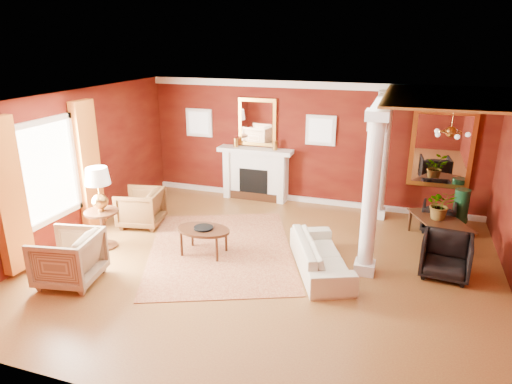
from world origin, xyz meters
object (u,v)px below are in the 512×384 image
(armchair_stripe, at_px, (68,256))
(sofa, at_px, (321,250))
(armchair_leopard, at_px, (141,206))
(dining_table, at_px, (441,225))
(coffee_table, at_px, (204,231))
(side_table, at_px, (99,194))

(armchair_stripe, bearing_deg, sofa, 103.74)
(armchair_leopard, relative_size, dining_table, 0.64)
(armchair_stripe, bearing_deg, coffee_table, 124.36)
(sofa, height_order, coffee_table, sofa)
(side_table, relative_size, dining_table, 1.16)
(sofa, xyz_separation_m, armchair_stripe, (-3.84, -1.71, 0.09))
(sofa, distance_m, side_table, 4.21)
(dining_table, bearing_deg, coffee_table, 89.76)
(armchair_stripe, distance_m, coffee_table, 2.34)
(armchair_leopard, xyz_separation_m, armchair_stripe, (0.20, -2.47, 0.04))
(sofa, bearing_deg, armchair_stripe, 90.44)
(side_table, bearing_deg, coffee_table, 9.59)
(coffee_table, bearing_deg, side_table, -170.41)
(side_table, xyz_separation_m, dining_table, (6.15, 2.25, -0.70))
(coffee_table, relative_size, side_table, 0.63)
(coffee_table, bearing_deg, sofa, 1.80)
(armchair_stripe, bearing_deg, side_table, -177.67)
(armchair_leopard, bearing_deg, dining_table, 89.37)
(armchair_leopard, height_order, dining_table, armchair_leopard)
(sofa, relative_size, side_table, 1.23)
(armchair_leopard, bearing_deg, side_table, -15.53)
(armchair_stripe, xyz_separation_m, side_table, (-0.29, 1.31, 0.61))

